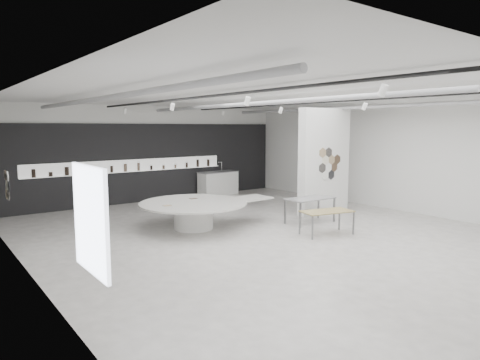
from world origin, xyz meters
TOP-DOWN VIEW (x-y plane):
  - room at (-0.09, -0.00)m, footprint 12.02×14.02m
  - back_wall_display at (-0.08, 6.93)m, footprint 11.80×0.27m
  - partition_column at (3.50, 1.00)m, footprint 2.20×0.38m
  - display_island at (-1.25, 1.70)m, footprint 4.13×3.29m
  - sample_table_wood at (1.29, -1.10)m, footprint 1.55×1.02m
  - sample_table_stone at (1.99, 0.20)m, footprint 1.56×0.82m
  - kitchen_counter at (2.84, 6.50)m, footprint 1.87×0.84m

SIDE VIEW (x-z plane):
  - kitchen_counter at x=2.84m, z-range -0.20..1.24m
  - display_island at x=-1.25m, z-range 0.12..0.92m
  - sample_table_wood at x=1.29m, z-range 0.28..0.95m
  - sample_table_stone at x=1.99m, z-range 0.33..1.11m
  - back_wall_display at x=-0.08m, z-range -0.01..3.09m
  - partition_column at x=3.50m, z-range 0.00..3.60m
  - room at x=-0.09m, z-range 0.16..3.98m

